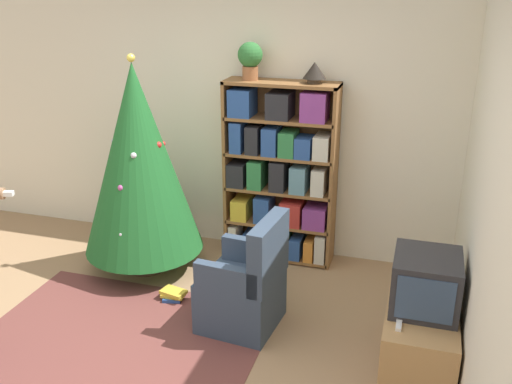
% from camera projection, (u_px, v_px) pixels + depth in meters
% --- Properties ---
extents(ground_plane, '(14.00, 14.00, 0.00)m').
position_uv_depth(ground_plane, '(154.00, 378.00, 3.88)').
color(ground_plane, '#9E7A56').
extents(wall_back, '(8.00, 0.10, 2.60)m').
position_uv_depth(wall_back, '(251.00, 118.00, 5.42)').
color(wall_back, silver).
rests_on(wall_back, ground_plane).
extents(wall_right, '(0.10, 8.00, 2.60)m').
position_uv_depth(wall_right, '(499.00, 244.00, 2.88)').
color(wall_right, silver).
rests_on(wall_right, ground_plane).
extents(area_rug, '(2.11, 1.66, 0.01)m').
position_uv_depth(area_rug, '(117.00, 342.00, 4.26)').
color(area_rug, brown).
rests_on(area_rug, ground_plane).
extents(bookshelf, '(1.03, 0.32, 1.70)m').
position_uv_depth(bookshelf, '(280.00, 174.00, 5.27)').
color(bookshelf, brown).
rests_on(bookshelf, ground_plane).
extents(tv_stand, '(0.47, 0.93, 0.47)m').
position_uv_depth(tv_stand, '(419.00, 337.00, 3.94)').
color(tv_stand, tan).
rests_on(tv_stand, ground_plane).
extents(television, '(0.44, 0.47, 0.38)m').
position_uv_depth(television, '(426.00, 283.00, 3.78)').
color(television, '#28282D').
rests_on(television, tv_stand).
extents(game_remote, '(0.04, 0.12, 0.02)m').
position_uv_depth(game_remote, '(399.00, 325.00, 3.64)').
color(game_remote, white).
rests_on(game_remote, tv_stand).
extents(christmas_tree, '(1.07, 1.07, 1.97)m').
position_uv_depth(christmas_tree, '(139.00, 160.00, 4.97)').
color(christmas_tree, '#4C3323').
rests_on(christmas_tree, ground_plane).
extents(armchair, '(0.62, 0.61, 0.92)m').
position_uv_depth(armchair, '(246.00, 288.00, 4.37)').
color(armchair, '#334256').
rests_on(armchair, ground_plane).
extents(potted_plant, '(0.22, 0.22, 0.33)m').
position_uv_depth(potted_plant, '(250.00, 58.00, 4.98)').
color(potted_plant, '#935B38').
rests_on(potted_plant, bookshelf).
extents(table_lamp, '(0.20, 0.20, 0.18)m').
position_uv_depth(table_lamp, '(315.00, 71.00, 4.86)').
color(table_lamp, '#473828').
rests_on(table_lamp, bookshelf).
extents(book_pile_near_tree, '(0.23, 0.18, 0.09)m').
position_uv_depth(book_pile_near_tree, '(173.00, 295.00, 4.81)').
color(book_pile_near_tree, '#284C93').
rests_on(book_pile_near_tree, ground_plane).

